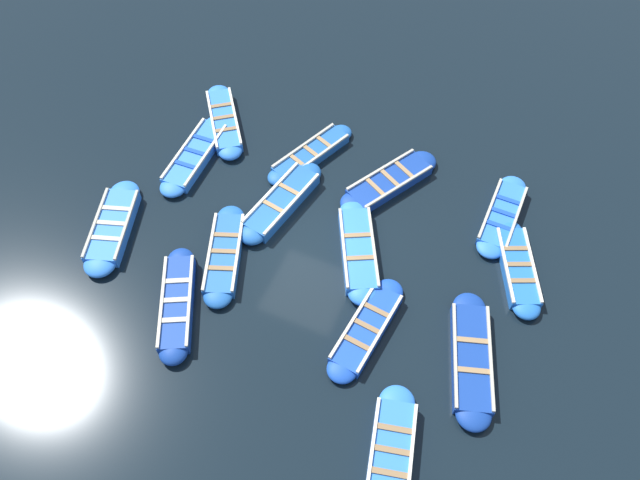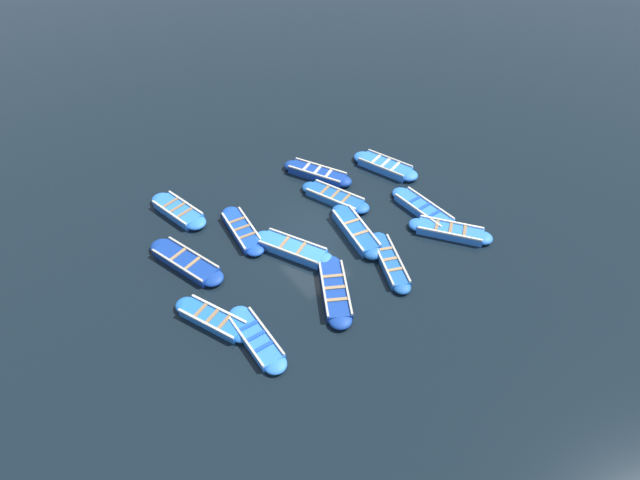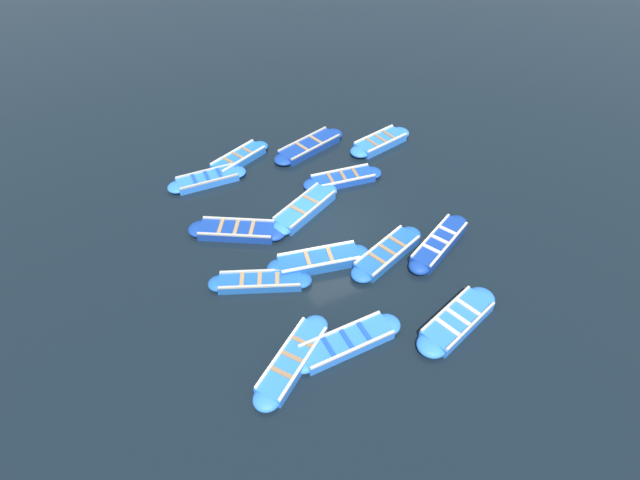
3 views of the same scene
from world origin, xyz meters
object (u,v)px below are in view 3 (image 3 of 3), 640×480
object	(u,v)px
boat_bow_out	(293,360)
boat_mid_row	(207,179)
boat_tucked	(237,231)
boat_drifting	(347,342)
boat_outer_right	(457,321)
boat_far_corner	(439,243)
boat_near_quay	(387,253)
boat_outer_left	(239,159)
boat_centre	(343,179)
boat_broadside	(380,142)
boat_stern_in	(309,146)
boat_end_of_row	(260,282)
boat_alongside	(319,261)
boat_inner_gap	(305,209)

from	to	relation	value
boat_bow_out	boat_mid_row	world-z (taller)	boat_bow_out
boat_tucked	boat_bow_out	distance (m)	6.08
boat_drifting	boat_outer_right	xyz separation A→B (m)	(-3.53, 0.79, 0.02)
boat_mid_row	boat_far_corner	bearing A→B (deg)	131.48
boat_near_quay	boat_outer_left	size ratio (longest dim) A/B	1.07
boat_outer_right	boat_far_corner	distance (m)	3.47
boat_tucked	boat_centre	size ratio (longest dim) A/B	1.03
boat_tucked	boat_mid_row	world-z (taller)	boat_tucked
boat_broadside	boat_stern_in	distance (m)	3.31
boat_end_of_row	boat_outer_left	bearing A→B (deg)	-102.96
boat_outer_left	boat_far_corner	distance (m)	9.64
boat_alongside	boat_bow_out	distance (m)	4.10
boat_broadside	boat_inner_gap	bearing A→B (deg)	29.17
boat_broadside	boat_centre	xyz separation A→B (m)	(2.83, 1.72, -0.03)
boat_tucked	boat_outer_right	bearing A→B (deg)	125.46
boat_drifting	boat_far_corner	world-z (taller)	boat_far_corner
boat_end_of_row	boat_inner_gap	size ratio (longest dim) A/B	0.96
boat_alongside	boat_tucked	distance (m)	3.47
boat_broadside	boat_bow_out	world-z (taller)	boat_broadside
boat_near_quay	boat_drifting	bearing A→B (deg)	41.78
boat_alongside	boat_tucked	world-z (taller)	boat_alongside
boat_far_corner	boat_inner_gap	distance (m)	5.34
boat_tucked	boat_bow_out	bearing A→B (deg)	87.18
boat_mid_row	boat_tucked	bearing A→B (deg)	91.72
boat_outer_right	boat_far_corner	bearing A→B (deg)	-115.59
boat_outer_left	boat_tucked	size ratio (longest dim) A/B	0.93
boat_near_quay	boat_alongside	distance (m)	2.49
boat_end_of_row	boat_alongside	size ratio (longest dim) A/B	0.93
boat_outer_left	boat_centre	distance (m)	4.81
boat_near_quay	boat_tucked	bearing A→B (deg)	-37.40
boat_end_of_row	boat_tucked	size ratio (longest dim) A/B	0.96
boat_drifting	boat_centre	xyz separation A→B (m)	(-3.66, -7.38, -0.01)
boat_centre	boat_broadside	bearing A→B (deg)	-148.76
boat_far_corner	boat_mid_row	xyz separation A→B (m)	(6.58, -7.44, -0.05)
boat_stern_in	boat_bow_out	world-z (taller)	boat_bow_out
boat_broadside	boat_mid_row	distance (m)	8.07
boat_end_of_row	boat_stern_in	xyz separation A→B (m)	(-4.90, -6.74, 0.02)
boat_centre	boat_inner_gap	distance (m)	2.53
boat_centre	boat_mid_row	distance (m)	5.73
boat_inner_gap	boat_mid_row	bearing A→B (deg)	-50.22
boat_outer_left	boat_broadside	bearing A→B (deg)	166.33
boat_broadside	boat_far_corner	distance (m)	6.91
boat_bow_out	boat_inner_gap	world-z (taller)	boat_inner_gap
boat_end_of_row	boat_broadside	bearing A→B (deg)	-144.83
boat_outer_left	boat_alongside	size ratio (longest dim) A/B	0.90
boat_near_quay	boat_centre	xyz separation A→B (m)	(-0.59, -4.63, -0.01)
boat_outer_left	boat_tucked	world-z (taller)	boat_tucked
boat_broadside	boat_inner_gap	xyz separation A→B (m)	(5.09, 2.84, 0.01)
boat_drifting	boat_alongside	distance (m)	3.50
boat_stern_in	boat_inner_gap	bearing A→B (deg)	63.36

